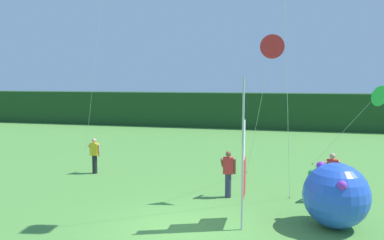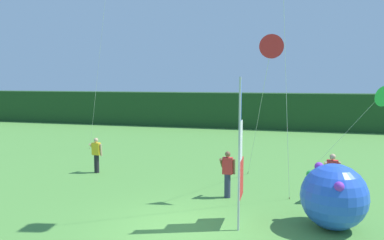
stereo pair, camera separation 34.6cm
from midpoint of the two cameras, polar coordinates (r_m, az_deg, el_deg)
name	(u,v)px [view 2 (the right image)]	position (r m, az deg, el deg)	size (l,w,h in m)	color
ground_plane	(178,228)	(10.83, -1.25, -16.54)	(120.00, 120.00, 0.00)	#518E3D
distant_treeline	(253,110)	(32.85, 9.71, 1.48)	(80.00, 2.40, 3.09)	#1E421E
banner_flag	(240,156)	(10.49, 8.51, -5.61)	(0.06, 1.03, 4.29)	#B7B7BC
person_near_banner	(332,177)	(13.59, 21.65, -8.20)	(0.55, 0.48, 1.70)	black
person_mid_field	(228,173)	(13.26, 6.31, -8.21)	(0.55, 0.48, 1.68)	#2D334C
person_far_left	(96,154)	(17.17, -14.11, -5.20)	(0.55, 0.48, 1.60)	black
inflatable_balloon	(334,196)	(11.32, 22.07, -10.97)	(1.86, 1.86, 1.86)	blue
kite_red_delta_2	(271,47)	(12.84, 12.99, 10.97)	(1.48, 3.78, 5.72)	brown
kite_green_delta_3	(381,96)	(18.46, 27.82, 3.40)	(3.15, 1.32, 4.02)	brown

